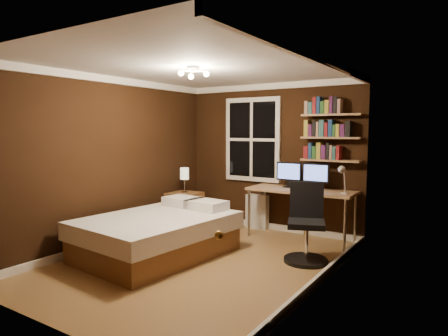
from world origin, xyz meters
The scene contains 24 objects.
floor centered at (0.00, 0.00, 0.00)m, with size 4.20×4.20×0.00m, color olive.
wall_back centered at (0.00, 2.10, 1.25)m, with size 3.20×0.04×2.50m, color black.
wall_left centered at (-1.60, 0.00, 1.25)m, with size 0.04×4.20×2.50m, color black.
wall_right centered at (1.60, 0.00, 1.25)m, with size 0.04×4.20×2.50m, color black.
ceiling centered at (0.00, 0.00, 2.50)m, with size 3.20×4.20×0.02m, color white.
window centered at (-0.35, 2.06, 1.55)m, with size 1.06×0.06×1.46m, color white.
door centered at (1.59, -1.55, 1.02)m, with size 0.03×0.82×2.05m, color black, non-canonical shape.
door_knob centered at (1.55, -1.85, 1.00)m, with size 0.06×0.06×0.06m, color gold.
ceiling_fixture centered at (0.00, -0.10, 2.40)m, with size 0.44×0.44×0.18m, color beige, non-canonical shape.
bookshelf_lower centered at (1.08, 1.98, 1.25)m, with size 0.92×0.22×0.03m, color #AB7F52.
books_row_lower centered at (1.08, 1.98, 1.38)m, with size 0.54×0.16×0.23m, color maroon, non-canonical shape.
bookshelf_middle centered at (1.08, 1.98, 1.60)m, with size 0.92×0.22×0.03m, color #AB7F52.
books_row_middle centered at (1.08, 1.98, 1.73)m, with size 0.66×0.16×0.23m, color navy, non-canonical shape.
bookshelf_upper centered at (1.08, 1.98, 1.95)m, with size 0.92×0.22×0.03m, color #AB7F52.
books_row_upper centered at (1.08, 1.98, 2.08)m, with size 0.54×0.16×0.23m, color #265927, non-canonical shape.
bed centered at (-0.63, -0.08, 0.29)m, with size 1.64×2.15×0.69m.
nightstand centered at (-1.27, 1.31, 0.32)m, with size 0.50×0.50×0.63m, color brown.
bedside_lamp centered at (-1.27, 1.31, 0.85)m, with size 0.15×0.15×0.43m, color white, non-canonical shape.
radiator centered at (-0.20, 1.99, 0.30)m, with size 0.40×0.14×0.59m, color beige.
desk centered at (0.69, 1.77, 0.73)m, with size 1.67×0.63×0.79m.
monitor_left centered at (0.44, 1.85, 1.00)m, with size 0.42×0.12×0.41m, color black, non-canonical shape.
monitor_right centered at (0.89, 1.85, 1.00)m, with size 0.42×0.12×0.41m, color black, non-canonical shape.
desk_lamp centered at (1.39, 1.59, 1.01)m, with size 0.14×0.32×0.44m, color silver, non-canonical shape.
office_chair centered at (1.16, 0.80, 0.40)m, with size 0.60×0.60×1.03m.
Camera 1 is at (3.04, -4.08, 1.72)m, focal length 32.00 mm.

